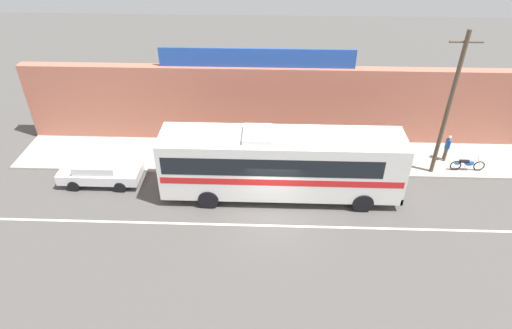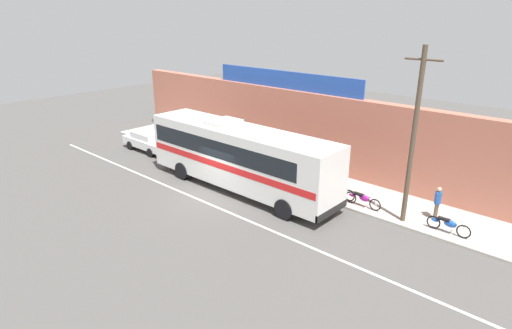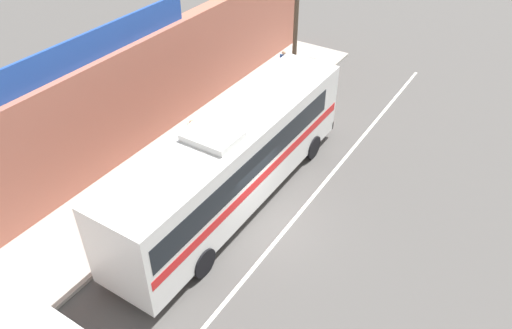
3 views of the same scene
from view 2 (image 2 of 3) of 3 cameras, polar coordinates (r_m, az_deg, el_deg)
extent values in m
plane|color=#4F4C49|center=(23.10, -5.87, -4.26)|extent=(70.00, 70.00, 0.00)
cube|color=#A8A399|center=(26.55, 2.43, -0.72)|extent=(30.00, 3.60, 0.14)
cube|color=#B26651|center=(27.45, 5.39, 5.02)|extent=(30.00, 0.70, 4.80)
cube|color=#234CAD|center=(27.45, 3.89, 11.35)|extent=(11.25, 0.12, 1.10)
cube|color=silver|center=(22.62, -7.37, -4.86)|extent=(30.00, 0.14, 0.01)
cube|color=silver|center=(23.16, -2.23, 1.20)|extent=(12.09, 2.53, 3.10)
cube|color=black|center=(23.32, -3.10, 2.73)|extent=(10.64, 2.55, 0.96)
cube|color=red|center=(23.26, -2.22, 0.50)|extent=(11.85, 2.55, 0.36)
cube|color=black|center=(19.53, 10.52, -1.36)|extent=(0.04, 2.28, 1.40)
cube|color=black|center=(20.26, 10.17, -6.16)|extent=(0.12, 2.53, 0.36)
cube|color=silver|center=(23.52, -4.41, 5.69)|extent=(1.40, 1.77, 0.24)
cylinder|color=black|center=(22.12, 7.65, -3.99)|extent=(1.04, 0.32, 1.04)
cylinder|color=black|center=(20.39, 3.86, -6.01)|extent=(1.04, 0.32, 1.04)
cylinder|color=black|center=(26.89, -5.99, 0.48)|extent=(1.04, 0.32, 1.04)
cylinder|color=black|center=(25.49, -9.90, -0.83)|extent=(1.04, 0.32, 1.04)
cube|color=silver|center=(31.25, -14.14, 2.93)|extent=(4.31, 1.78, 0.56)
cube|color=silver|center=(31.18, -14.33, 3.87)|extent=(2.24, 1.60, 0.48)
cube|color=black|center=(30.53, -13.44, 3.54)|extent=(0.21, 1.50, 0.34)
cylinder|color=black|center=(30.80, -11.49, 2.31)|extent=(0.62, 0.20, 0.62)
cylinder|color=black|center=(29.89, -14.06, 1.56)|extent=(0.62, 0.20, 0.62)
cylinder|color=black|center=(32.78, -14.13, 3.17)|extent=(0.62, 0.20, 0.62)
cylinder|color=black|center=(31.92, -16.61, 2.49)|extent=(0.62, 0.20, 0.62)
cylinder|color=brown|center=(19.87, 20.46, 3.27)|extent=(0.22, 0.22, 8.03)
cylinder|color=brown|center=(19.25, 21.70, 13.04)|extent=(1.60, 0.10, 0.10)
torus|color=black|center=(21.73, 15.77, -5.27)|extent=(0.62, 0.06, 0.62)
torus|color=black|center=(22.28, 12.70, -4.34)|extent=(0.62, 0.06, 0.62)
cylinder|color=silver|center=(21.64, 15.66, -4.49)|extent=(0.34, 0.04, 0.65)
cylinder|color=silver|center=(21.55, 15.50, -3.65)|extent=(0.03, 0.56, 0.03)
ellipsoid|color=#991E8C|center=(21.90, 14.41, -4.42)|extent=(0.56, 0.22, 0.34)
cube|color=black|center=(21.98, 13.73, -3.92)|extent=(0.52, 0.20, 0.10)
ellipsoid|color=#991E8C|center=(22.20, 12.86, -4.05)|extent=(0.36, 0.14, 0.16)
torus|color=black|center=(22.50, 12.51, -4.09)|extent=(0.62, 0.06, 0.62)
torus|color=black|center=(23.11, 9.66, -3.22)|extent=(0.62, 0.06, 0.62)
cylinder|color=silver|center=(22.41, 12.39, -3.33)|extent=(0.34, 0.04, 0.65)
cylinder|color=silver|center=(22.34, 12.23, -2.51)|extent=(0.03, 0.56, 0.03)
ellipsoid|color=#237F38|center=(22.69, 11.24, -3.28)|extent=(0.56, 0.22, 0.34)
cube|color=black|center=(22.79, 10.60, -2.80)|extent=(0.52, 0.20, 0.10)
ellipsoid|color=#237F38|center=(23.03, 9.81, -2.94)|extent=(0.36, 0.14, 0.16)
torus|color=black|center=(20.60, 26.22, -8.13)|extent=(0.62, 0.06, 0.62)
torus|color=black|center=(20.90, 22.83, -7.19)|extent=(0.62, 0.06, 0.62)
cylinder|color=silver|center=(20.48, 26.14, -7.33)|extent=(0.34, 0.04, 0.65)
cylinder|color=silver|center=(20.37, 26.01, -6.45)|extent=(0.03, 0.56, 0.03)
ellipsoid|color=#1E51B2|center=(20.65, 24.76, -7.26)|extent=(0.56, 0.22, 0.34)
cube|color=black|center=(20.67, 24.02, -6.75)|extent=(0.52, 0.20, 0.10)
ellipsoid|color=#1E51B2|center=(20.82, 23.04, -6.89)|extent=(0.36, 0.14, 0.16)
cylinder|color=brown|center=(21.92, 23.20, -5.73)|extent=(0.13, 0.13, 0.79)
cylinder|color=brown|center=(21.76, 23.04, -5.89)|extent=(0.13, 0.13, 0.79)
cylinder|color=#23519E|center=(21.57, 23.36, -4.15)|extent=(0.30, 0.30, 0.59)
sphere|color=tan|center=(21.41, 23.52, -3.09)|extent=(0.21, 0.21, 0.21)
cylinder|color=#23519E|center=(21.73, 23.55, -3.91)|extent=(0.08, 0.08, 0.54)
cylinder|color=#23519E|center=(21.38, 23.19, -4.25)|extent=(0.08, 0.08, 0.54)
cylinder|color=black|center=(25.13, 5.42, -0.87)|extent=(0.13, 0.13, 0.80)
cylinder|color=black|center=(24.99, 5.17, -0.98)|extent=(0.13, 0.13, 0.80)
cylinder|color=#2D7A4C|center=(24.82, 5.35, 0.59)|extent=(0.30, 0.30, 0.60)
sphere|color=tan|center=(24.68, 5.38, 1.55)|extent=(0.22, 0.22, 0.22)
cylinder|color=#2D7A4C|center=(24.96, 5.63, 0.77)|extent=(0.08, 0.08, 0.55)
cylinder|color=#2D7A4C|center=(24.66, 5.07, 0.54)|extent=(0.08, 0.08, 0.55)
camera|label=1|loc=(16.95, -64.81, 27.05)|focal=30.88mm
camera|label=3|loc=(28.28, -36.16, 23.16)|focal=34.46mm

